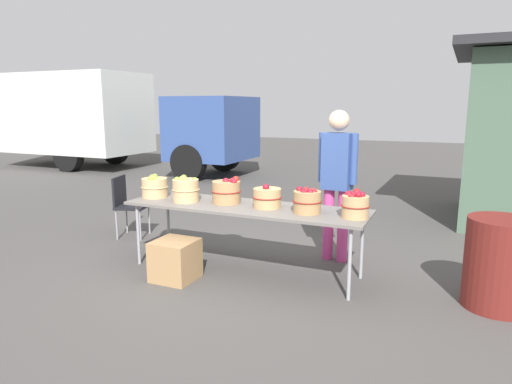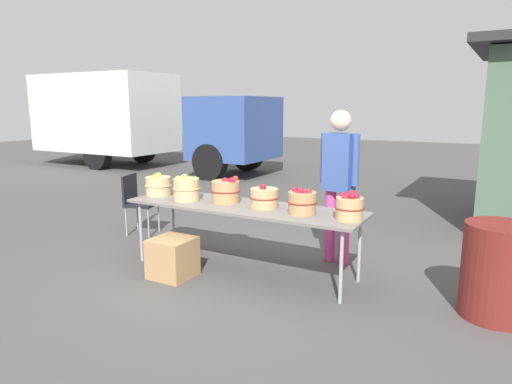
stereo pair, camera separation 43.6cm
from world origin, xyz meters
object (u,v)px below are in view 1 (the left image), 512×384
Objects in this scene: apple_basket_red_2 at (307,201)px; produce_crate at (175,260)px; apple_basket_green_0 at (155,187)px; folding_chair at (127,201)px; apple_basket_red_3 at (355,205)px; apple_basket_red_0 at (227,191)px; vendor_adult at (337,174)px; market_table at (245,209)px; trash_barrel at (500,264)px; box_truck at (104,117)px; apple_basket_green_1 at (186,190)px; apple_basket_red_1 at (267,197)px.

apple_basket_red_2 reaches higher than produce_crate.
apple_basket_green_0 is 1.12m from folding_chair.
apple_basket_red_0 is at bearing 176.32° from apple_basket_red_3.
produce_crate is at bearing 48.83° from vendor_adult.
market_table reaches higher than produce_crate.
apple_basket_red_0 reaches higher than apple_basket_red_3.
apple_basket_red_0 is 0.19× the size of vendor_adult.
trash_barrel is (4.59, -0.44, -0.09)m from folding_chair.
produce_crate is (6.76, -6.45, -1.27)m from box_truck.
apple_basket_green_1 is 1.05× the size of apple_basket_red_2.
apple_basket_green_0 is 8.57m from box_truck.
box_truck is at bearing 142.09° from apple_basket_red_1.
apple_basket_red_3 is at bearing -0.33° from apple_basket_red_2.
apple_basket_red_1 is at bearing -3.50° from apple_basket_red_0.
apple_basket_green_1 is at bearing -174.47° from apple_basket_red_1.
apple_basket_green_1 is (-0.71, -0.07, 0.18)m from market_table.
apple_basket_green_1 is at bearing -130.90° from folding_chair.
apple_basket_green_1 is 0.18× the size of vendor_adult.
apple_basket_green_1 is at bearing 34.86° from vendor_adult.
apple_basket_red_3 reaches higher than produce_crate.
market_table is 3.23× the size of trash_barrel.
market_table is 0.35× the size of box_truck.
apple_basket_red_0 is at bearing -178.82° from trash_barrel.
apple_basket_red_1 is at bearing 33.22° from produce_crate.
apple_basket_red_2 is (0.47, -0.06, 0.01)m from apple_basket_red_1.
produce_crate is (-1.30, -0.48, -0.66)m from apple_basket_red_2.
produce_crate is at bearing -119.60° from apple_basket_red_0.
trash_barrel is (2.75, 0.06, -0.46)m from apple_basket_red_0.
vendor_adult is at bearing 33.48° from apple_basket_red_0.
vendor_adult is (0.57, 0.74, 0.19)m from apple_basket_red_1.
trash_barrel is at bearing 3.22° from apple_basket_green_1.
box_truck is (-8.16, 5.16, 0.44)m from vendor_adult.
apple_basket_red_2 is at bearing -3.19° from market_table.
apple_basket_red_0 is 0.79× the size of produce_crate.
apple_basket_red_3 reaches higher than folding_chair.
apple_basket_red_0 is 0.39× the size of folding_chair.
apple_basket_red_3 is 0.33× the size of folding_chair.
box_truck reaches higher than apple_basket_green_1.
trash_barrel is (1.30, 0.15, -0.46)m from apple_basket_red_3.
apple_basket_green_1 reaches higher than apple_basket_green_0.
box_truck is at bearing 143.46° from apple_basket_red_2.
apple_basket_green_0 reaches higher than market_table.
apple_basket_green_1 is 0.48m from apple_basket_red_0.
apple_basket_red_3 is 0.16× the size of vendor_adult.
vendor_adult is 2.08m from produce_crate.
trash_barrel reaches higher than market_table.
trash_barrel is (1.78, 0.15, -0.46)m from apple_basket_red_2.
folding_chair is at bearing 168.15° from apple_basket_red_2.
box_truck is at bearing 149.39° from trash_barrel.
apple_basket_red_1 is 0.96m from apple_basket_red_3.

